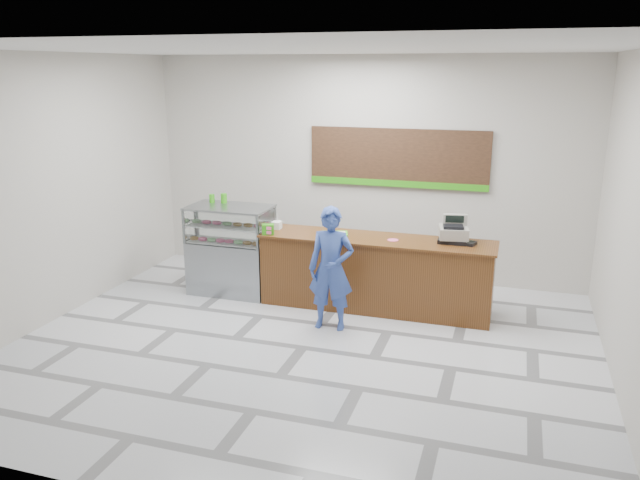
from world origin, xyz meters
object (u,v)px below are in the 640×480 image
(display_case, at_px, (231,249))
(customer, at_px, (331,269))
(cash_register, at_px, (454,232))
(serving_tray, at_px, (335,233))
(sales_counter, at_px, (376,273))

(display_case, xyz_separation_m, customer, (1.82, -0.84, 0.13))
(cash_register, height_order, serving_tray, cash_register)
(serving_tray, distance_m, customer, 0.92)
(sales_counter, xyz_separation_m, customer, (-0.40, -0.84, 0.29))
(sales_counter, distance_m, customer, 0.98)
(sales_counter, relative_size, customer, 2.02)
(display_case, relative_size, cash_register, 2.92)
(sales_counter, height_order, customer, customer)
(display_case, bearing_deg, customer, -24.77)
(customer, bearing_deg, display_case, 151.08)
(display_case, relative_size, serving_tray, 3.20)
(sales_counter, xyz_separation_m, serving_tray, (-0.60, 0.03, 0.52))
(sales_counter, distance_m, display_case, 2.23)
(sales_counter, xyz_separation_m, cash_register, (1.03, 0.14, 0.65))
(cash_register, bearing_deg, display_case, 172.37)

